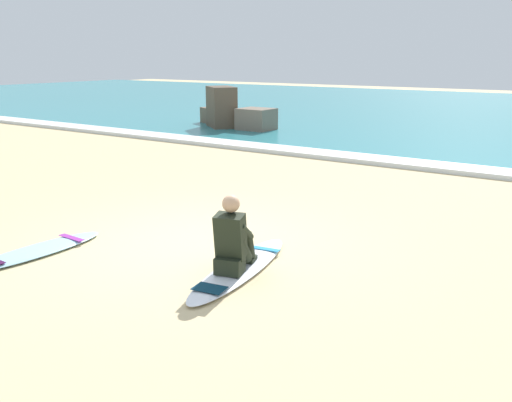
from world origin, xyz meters
name	(u,v)px	position (x,y,z in m)	size (l,w,h in m)	color
ground_plane	(193,244)	(0.00, 0.00, 0.00)	(80.00, 80.00, 0.00)	#CCB584
sea	(499,114)	(0.00, 21.03, 0.05)	(80.00, 28.00, 0.10)	teal
breaking_foam	(385,161)	(0.00, 7.33, 0.06)	(80.00, 0.90, 0.11)	white
surfboard_main	(240,268)	(1.15, -0.46, 0.04)	(0.89, 2.48, 0.08)	silver
surfer_seated	(233,241)	(1.16, -0.62, 0.44)	(0.52, 0.76, 0.95)	black
surfboard_spare_near	(36,251)	(-1.50, -1.50, 0.04)	(0.60, 2.05, 0.08)	#9ED1E5
rock_outcrop_distant	(230,113)	(-6.94, 10.26, 0.59)	(3.61, 2.09, 1.52)	brown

